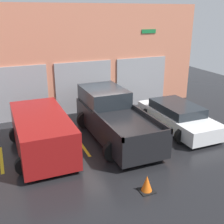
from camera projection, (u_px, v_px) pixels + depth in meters
name	position (u px, v px, depth m)	size (l,w,h in m)	color
ground_plane	(108.00, 130.00, 13.35)	(28.00, 28.00, 0.00)	black
shophouse_building	(85.00, 61.00, 15.25)	(13.56, 0.68, 5.73)	#D17A5B
pickup_truck	(113.00, 117.00, 12.43)	(2.57, 5.52, 1.95)	black
sedan_white	(177.00, 116.00, 13.44)	(2.24, 4.69, 1.21)	white
sedan_side	(42.00, 132.00, 11.00)	(2.39, 4.44, 1.57)	maroon
parking_stripe_far_left	(1.00, 160.00, 10.70)	(0.12, 2.20, 0.01)	gold
parking_stripe_left	(82.00, 145.00, 11.87)	(0.12, 2.20, 0.01)	gold
parking_stripe_centre	(148.00, 133.00, 13.03)	(0.12, 2.20, 0.01)	gold
parking_stripe_right	(203.00, 123.00, 14.20)	(0.12, 2.20, 0.01)	gold
traffic_cone	(147.00, 184.00, 8.75)	(0.47, 0.47, 0.55)	black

